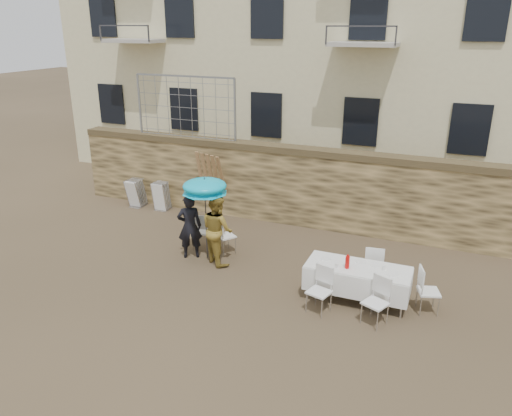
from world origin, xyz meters
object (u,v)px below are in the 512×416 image
at_px(man_suit, 190,226).
at_px(table_chair_back, 374,265).
at_px(couple_chair_right, 226,235).
at_px(soda_bottle, 347,262).
at_px(woman_dress, 217,229).
at_px(chair_stack_right, 164,194).
at_px(umbrella, 205,189).
at_px(banquet_table, 358,269).
at_px(couple_chair_left, 201,231).
at_px(chair_stack_left, 140,191).
at_px(table_chair_front_left, 319,291).
at_px(table_chair_front_right, 375,302).
at_px(table_chair_side, 429,290).

distance_m(man_suit, table_chair_back, 4.43).
bearing_deg(couple_chair_right, soda_bottle, -164.13).
height_order(woman_dress, chair_stack_right, woman_dress).
relative_size(umbrella, soda_bottle, 7.32).
bearing_deg(banquet_table, couple_chair_right, 163.38).
xyz_separation_m(soda_bottle, table_chair_back, (0.40, 0.95, -0.43)).
bearing_deg(banquet_table, couple_chair_left, 166.03).
bearing_deg(couple_chair_right, banquet_table, -160.85).
xyz_separation_m(soda_bottle, chair_stack_left, (-7.35, 3.34, -0.45)).
height_order(woman_dress, table_chair_back, woman_dress).
height_order(couple_chair_right, banquet_table, couple_chair_right).
bearing_deg(table_chair_front_left, banquet_table, 67.73).
height_order(table_chair_front_left, chair_stack_right, table_chair_front_left).
distance_m(man_suit, chair_stack_right, 3.66).
bearing_deg(table_chair_front_left, couple_chair_right, 164.66).
relative_size(man_suit, chair_stack_right, 1.75).
relative_size(table_chair_front_right, table_chair_side, 1.00).
xyz_separation_m(couple_chair_right, chair_stack_left, (-4.05, 2.14, -0.02)).
relative_size(woman_dress, table_chair_front_left, 1.78).
height_order(woman_dress, table_chair_front_right, woman_dress).
xyz_separation_m(umbrella, table_chair_front_left, (3.20, -1.35, -1.31)).
height_order(man_suit, chair_stack_right, man_suit).
bearing_deg(chair_stack_right, chair_stack_left, 180.00).
relative_size(banquet_table, table_chair_back, 2.19).
distance_m(banquet_table, table_chair_front_left, 0.99).
height_order(couple_chair_right, table_chair_side, same).
xyz_separation_m(umbrella, couple_chair_left, (-0.40, 0.45, -1.31)).
bearing_deg(banquet_table, table_chair_side, 4.09).
distance_m(man_suit, woman_dress, 0.75).
distance_m(umbrella, banquet_table, 3.99).
xyz_separation_m(couple_chair_left, table_chair_side, (5.60, -0.95, 0.00)).
bearing_deg(table_chair_back, banquet_table, 68.05).
distance_m(couple_chair_right, soda_bottle, 3.54).
bearing_deg(couple_chair_right, couple_chair_left, 35.77).
distance_m(couple_chair_left, table_chair_back, 4.41).
distance_m(man_suit, chair_stack_left, 4.31).
bearing_deg(table_chair_front_left, man_suit, 177.32).
bearing_deg(table_chair_side, table_chair_back, 42.13).
xyz_separation_m(table_chair_front_left, table_chair_front_right, (1.10, 0.00, 0.00)).
height_order(table_chair_front_left, table_chair_side, same).
bearing_deg(banquet_table, table_chair_front_right, -56.31).
height_order(couple_chair_left, chair_stack_right, couple_chair_left).
relative_size(table_chair_front_left, table_chair_side, 1.00).
bearing_deg(umbrella, banquet_table, -8.90).
bearing_deg(table_chair_back, table_chair_side, 141.83).
relative_size(woman_dress, umbrella, 0.90).
height_order(table_chair_back, table_chair_side, same).
relative_size(woman_dress, banquet_table, 0.81).
bearing_deg(umbrella, man_suit, -165.96).
relative_size(table_chair_front_right, chair_stack_left, 1.04).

